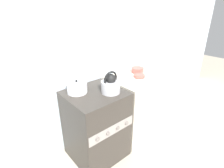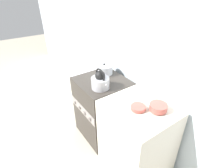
# 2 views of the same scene
# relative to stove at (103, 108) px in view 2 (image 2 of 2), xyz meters

# --- Properties ---
(ground_plane) EXTENTS (12.00, 12.00, 0.00)m
(ground_plane) POSITION_rel_stove_xyz_m (0.00, -0.29, -0.42)
(ground_plane) COLOR #B2A893
(wall_back) EXTENTS (7.00, 0.06, 2.50)m
(wall_back) POSITION_rel_stove_xyz_m (0.00, 0.37, 0.83)
(wall_back) COLOR silver
(wall_back) RESTS_ON ground_plane
(stove) EXTENTS (0.60, 0.60, 0.84)m
(stove) POSITION_rel_stove_xyz_m (0.00, 0.00, 0.00)
(stove) COLOR #332D28
(stove) RESTS_ON ground_plane
(counter) EXTENTS (0.66, 0.59, 0.85)m
(counter) POSITION_rel_stove_xyz_m (0.66, 0.01, 0.00)
(counter) COLOR beige
(counter) RESTS_ON ground_plane
(kettle) EXTENTS (0.25, 0.20, 0.24)m
(kettle) POSITION_rel_stove_xyz_m (0.14, -0.10, 0.51)
(kettle) COLOR #B2B2B7
(kettle) RESTS_ON stove
(cooking_pot) EXTENTS (0.22, 0.22, 0.15)m
(cooking_pot) POSITION_rel_stove_xyz_m (-0.14, 0.13, 0.48)
(cooking_pot) COLOR silver
(cooking_pot) RESTS_ON stove
(enamel_bowl) EXTENTS (0.16, 0.16, 0.07)m
(enamel_bowl) POSITION_rel_stove_xyz_m (0.79, 0.10, 0.47)
(enamel_bowl) COLOR #B75147
(enamel_bowl) RESTS_ON counter
(small_ceramic_bowl) EXTENTS (0.14, 0.14, 0.04)m
(small_ceramic_bowl) POSITION_rel_stove_xyz_m (0.68, -0.03, 0.45)
(small_ceramic_bowl) COLOR #B75147
(small_ceramic_bowl) RESTS_ON counter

